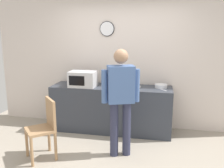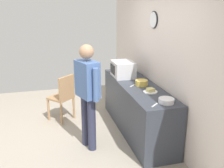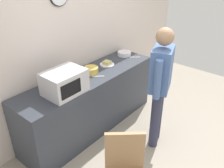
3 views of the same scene
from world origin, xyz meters
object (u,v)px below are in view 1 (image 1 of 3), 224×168
object	(u,v)px
fork_utensil	(163,90)
wooden_chair	(45,126)
cereal_bowl	(161,86)
microwave	(83,79)
sandwich_plate	(135,86)
spoon_utensil	(113,88)
salad_bowl	(116,84)
person_standing	(121,95)

from	to	relation	value
fork_utensil	wooden_chair	xyz separation A→B (m)	(-1.78, -1.14, -0.38)
cereal_bowl	wooden_chair	size ratio (longest dim) A/B	0.24
microwave	cereal_bowl	xyz separation A→B (m)	(1.48, 0.19, -0.12)
sandwich_plate	spoon_utensil	distance (m)	0.43
salad_bowl	cereal_bowl	xyz separation A→B (m)	(0.87, 0.05, -0.01)
sandwich_plate	spoon_utensil	world-z (taller)	sandwich_plate
salad_bowl	fork_utensil	xyz separation A→B (m)	(0.91, -0.15, -0.04)
sandwich_plate	wooden_chair	world-z (taller)	sandwich_plate
sandwich_plate	spoon_utensil	xyz separation A→B (m)	(-0.39, -0.17, -0.02)
spoon_utensil	wooden_chair	bearing A→B (deg)	-126.89
wooden_chair	salad_bowl	bearing A→B (deg)	56.17
fork_utensil	wooden_chair	size ratio (longest dim) A/B	0.18
fork_utensil	wooden_chair	distance (m)	2.15
fork_utensil	wooden_chair	world-z (taller)	wooden_chair
fork_utensil	salad_bowl	bearing A→B (deg)	170.62
cereal_bowl	spoon_utensil	distance (m)	0.91
sandwich_plate	wooden_chair	distance (m)	1.85
salad_bowl	spoon_utensil	bearing A→B (deg)	-95.55
spoon_utensil	person_standing	world-z (taller)	person_standing
fork_utensil	spoon_utensil	bearing A→B (deg)	-179.46
cereal_bowl	fork_utensil	distance (m)	0.20
sandwich_plate	fork_utensil	xyz separation A→B (m)	(0.54, -0.16, -0.02)
sandwich_plate	cereal_bowl	distance (m)	0.50
person_standing	sandwich_plate	bearing A→B (deg)	83.80
wooden_chair	person_standing	bearing A→B (deg)	14.85
salad_bowl	fork_utensil	size ratio (longest dim) A/B	1.27
wooden_chair	cereal_bowl	bearing A→B (deg)	37.66
fork_utensil	wooden_chair	bearing A→B (deg)	-147.26
cereal_bowl	fork_utensil	world-z (taller)	cereal_bowl
microwave	fork_utensil	world-z (taller)	microwave
sandwich_plate	cereal_bowl	xyz separation A→B (m)	(0.49, 0.04, 0.01)
fork_utensil	person_standing	size ratio (longest dim) A/B	0.10
sandwich_plate	person_standing	bearing A→B (deg)	-96.20
microwave	spoon_utensil	bearing A→B (deg)	-1.10
cereal_bowl	sandwich_plate	bearing A→B (deg)	-175.93
sandwich_plate	person_standing	distance (m)	1.01
sandwich_plate	salad_bowl	bearing A→B (deg)	-178.28
person_standing	microwave	bearing A→B (deg)	136.10
microwave	wooden_chair	xyz separation A→B (m)	(-0.26, -1.15, -0.53)
wooden_chair	microwave	bearing A→B (deg)	77.47
cereal_bowl	wooden_chair	bearing A→B (deg)	-142.34
person_standing	fork_utensil	bearing A→B (deg)	52.58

